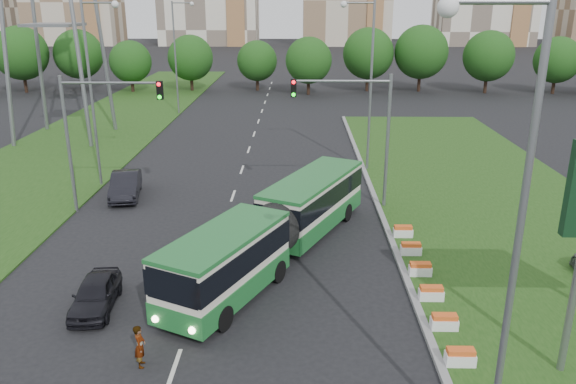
{
  "coord_description": "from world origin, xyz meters",
  "views": [
    {
      "loc": [
        1.17,
        -22.07,
        11.78
      ],
      "look_at": [
        0.67,
        5.13,
        2.6
      ],
      "focal_mm": 35.0,
      "sensor_mm": 36.0,
      "label": 1
    }
  ],
  "objects_px": {
    "articulated_bus": "(272,226)",
    "traffic_mast_median": "(361,120)",
    "traffic_mast_left": "(94,123)",
    "shopping_trolley": "(185,323)",
    "car_left_far": "(125,185)",
    "pedestrian": "(140,346)",
    "car_left_near": "(95,294)"
  },
  "relations": [
    {
      "from": "traffic_mast_median",
      "to": "car_left_far",
      "type": "xyz_separation_m",
      "value": [
        -14.58,
        1.69,
        -4.56
      ]
    },
    {
      "from": "shopping_trolley",
      "to": "pedestrian",
      "type": "bearing_deg",
      "value": -107.11
    },
    {
      "from": "traffic_mast_median",
      "to": "pedestrian",
      "type": "distance_m",
      "value": 18.77
    },
    {
      "from": "articulated_bus",
      "to": "traffic_mast_median",
      "type": "bearing_deg",
      "value": 81.7
    },
    {
      "from": "articulated_bus",
      "to": "pedestrian",
      "type": "height_order",
      "value": "articulated_bus"
    },
    {
      "from": "car_left_far",
      "to": "pedestrian",
      "type": "bearing_deg",
      "value": -82.83
    },
    {
      "from": "articulated_bus",
      "to": "car_left_near",
      "type": "xyz_separation_m",
      "value": [
        -6.9,
        -4.99,
        -0.97
      ]
    },
    {
      "from": "traffic_mast_median",
      "to": "car_left_far",
      "type": "bearing_deg",
      "value": 173.39
    },
    {
      "from": "traffic_mast_median",
      "to": "traffic_mast_left",
      "type": "relative_size",
      "value": 1.0
    },
    {
      "from": "pedestrian",
      "to": "articulated_bus",
      "type": "bearing_deg",
      "value": -34.25
    },
    {
      "from": "car_left_near",
      "to": "articulated_bus",
      "type": "bearing_deg",
      "value": 30.97
    },
    {
      "from": "articulated_bus",
      "to": "shopping_trolley",
      "type": "bearing_deg",
      "value": -88.44
    },
    {
      "from": "articulated_bus",
      "to": "traffic_mast_left",
      "type": "bearing_deg",
      "value": 175.41
    },
    {
      "from": "traffic_mast_median",
      "to": "car_left_near",
      "type": "bearing_deg",
      "value": -134.17
    },
    {
      "from": "traffic_mast_left",
      "to": "car_left_far",
      "type": "relative_size",
      "value": 1.67
    },
    {
      "from": "traffic_mast_left",
      "to": "pedestrian",
      "type": "relative_size",
      "value": 5.16
    },
    {
      "from": "traffic_mast_left",
      "to": "car_left_far",
      "type": "xyz_separation_m",
      "value": [
        0.57,
        2.69,
        -4.56
      ]
    },
    {
      "from": "traffic_mast_left",
      "to": "shopping_trolley",
      "type": "relative_size",
      "value": 12.53
    },
    {
      "from": "articulated_bus",
      "to": "shopping_trolley",
      "type": "distance_m",
      "value": 7.31
    },
    {
      "from": "car_left_far",
      "to": "pedestrian",
      "type": "height_order",
      "value": "car_left_far"
    },
    {
      "from": "car_left_near",
      "to": "car_left_far",
      "type": "relative_size",
      "value": 0.8
    },
    {
      "from": "car_left_near",
      "to": "traffic_mast_median",
      "type": "bearing_deg",
      "value": 40.9
    },
    {
      "from": "shopping_trolley",
      "to": "traffic_mast_median",
      "type": "bearing_deg",
      "value": 69.15
    },
    {
      "from": "pedestrian",
      "to": "car_left_far",
      "type": "bearing_deg",
      "value": 8.53
    },
    {
      "from": "car_left_far",
      "to": "shopping_trolley",
      "type": "height_order",
      "value": "car_left_far"
    },
    {
      "from": "car_left_far",
      "to": "shopping_trolley",
      "type": "relative_size",
      "value": 7.49
    },
    {
      "from": "articulated_bus",
      "to": "car_left_near",
      "type": "relative_size",
      "value": 4.19
    },
    {
      "from": "articulated_bus",
      "to": "shopping_trolley",
      "type": "height_order",
      "value": "articulated_bus"
    },
    {
      "from": "car_left_near",
      "to": "pedestrian",
      "type": "bearing_deg",
      "value": -58.01
    },
    {
      "from": "traffic_mast_median",
      "to": "pedestrian",
      "type": "height_order",
      "value": "traffic_mast_median"
    },
    {
      "from": "shopping_trolley",
      "to": "articulated_bus",
      "type": "bearing_deg",
      "value": 74.52
    },
    {
      "from": "traffic_mast_left",
      "to": "shopping_trolley",
      "type": "distance_m",
      "value": 15.46
    }
  ]
}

